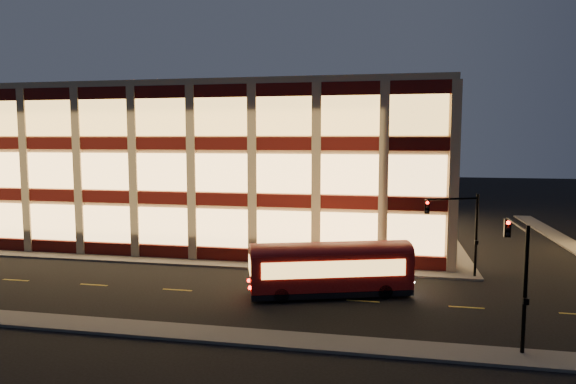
# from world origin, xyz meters

# --- Properties ---
(ground) EXTENTS (200.00, 200.00, 0.00)m
(ground) POSITION_xyz_m (0.00, 0.00, 0.00)
(ground) COLOR black
(ground) RESTS_ON ground
(sidewalk_office_south) EXTENTS (54.00, 2.00, 0.15)m
(sidewalk_office_south) POSITION_xyz_m (-3.00, 1.00, 0.07)
(sidewalk_office_south) COLOR #514F4C
(sidewalk_office_south) RESTS_ON ground
(sidewalk_office_east) EXTENTS (2.00, 30.00, 0.15)m
(sidewalk_office_east) POSITION_xyz_m (23.00, 17.00, 0.07)
(sidewalk_office_east) COLOR #514F4C
(sidewalk_office_east) RESTS_ON ground
(sidewalk_tower_west) EXTENTS (2.00, 30.00, 0.15)m
(sidewalk_tower_west) POSITION_xyz_m (34.00, 17.00, 0.07)
(sidewalk_tower_west) COLOR #514F4C
(sidewalk_tower_west) RESTS_ON ground
(sidewalk_near) EXTENTS (100.00, 2.00, 0.15)m
(sidewalk_near) POSITION_xyz_m (0.00, -13.00, 0.07)
(sidewalk_near) COLOR #514F4C
(sidewalk_near) RESTS_ON ground
(office_building) EXTENTS (50.45, 30.45, 14.50)m
(office_building) POSITION_xyz_m (-2.91, 16.91, 7.25)
(office_building) COLOR tan
(office_building) RESTS_ON ground
(traffic_signal_far) EXTENTS (3.79, 1.87, 6.00)m
(traffic_signal_far) POSITION_xyz_m (22.21, 0.24, 4.11)
(traffic_signal_far) COLOR black
(traffic_signal_far) RESTS_ON ground
(traffic_signal_near) EXTENTS (0.32, 4.45, 6.00)m
(traffic_signal_near) POSITION_xyz_m (23.50, -11.03, 4.13)
(traffic_signal_near) COLOR black
(traffic_signal_near) RESTS_ON ground
(trolley_bus) EXTENTS (10.32, 5.48, 3.40)m
(trolley_bus) POSITION_xyz_m (13.91, -5.21, 1.88)
(trolley_bus) COLOR #910907
(trolley_bus) RESTS_ON ground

